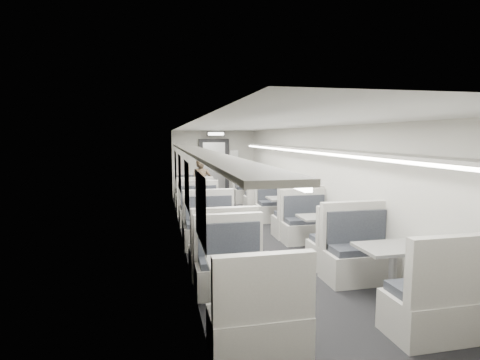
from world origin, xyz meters
name	(u,v)px	position (x,y,z in m)	size (l,w,h in m)	color
room	(255,184)	(0.00, 0.00, 1.20)	(3.24, 12.24, 2.64)	black
booth_left_a	(192,198)	(-1.00, 3.62, 0.36)	(1.00, 2.03, 1.08)	#B0ACA5
booth_left_b	(203,216)	(-1.00, 0.91, 0.36)	(1.00, 2.03, 1.09)	#B0ACA5
booth_left_c	(216,239)	(-1.00, -1.08, 0.38)	(1.04, 2.12, 1.13)	#B0ACA5
booth_left_d	(243,288)	(-1.00, -3.28, 0.37)	(1.01, 2.04, 1.09)	#B0ACA5
booth_right_a	(257,194)	(1.00, 3.63, 0.40)	(1.11, 2.25, 1.21)	#B0ACA5
booth_right_b	(286,212)	(1.00, 0.87, 0.38)	(1.05, 2.12, 1.13)	#B0ACA5
booth_right_c	(321,234)	(1.00, -1.12, 0.36)	(1.00, 2.03, 1.09)	#B0ACA5
booth_right_d	(392,274)	(1.00, -3.34, 0.40)	(1.10, 2.22, 1.19)	#B0ACA5
passenger	(201,186)	(-0.79, 3.03, 0.80)	(0.58, 0.38, 1.60)	black
window_a	(176,166)	(-1.49, 3.40, 1.35)	(0.02, 1.18, 0.84)	black
window_b	(180,173)	(-1.49, 1.20, 1.35)	(0.02, 1.18, 0.84)	black
window_c	(187,185)	(-1.49, -1.00, 1.35)	(0.02, 1.18, 0.84)	black
window_d	(201,209)	(-1.49, -3.20, 1.35)	(0.02, 1.18, 0.84)	black
luggage_rack_left	(196,151)	(-1.24, -0.30, 1.92)	(0.46, 10.40, 0.09)	#B0ACA5
luggage_rack_right	(317,150)	(1.24, -0.30, 1.92)	(0.46, 10.40, 0.09)	#B0ACA5
vestibule_door	(214,168)	(0.00, 5.93, 1.04)	(1.10, 0.13, 2.10)	black
exit_sign	(216,134)	(0.00, 5.44, 2.28)	(0.62, 0.12, 0.16)	black
wall_notice	(234,155)	(0.75, 5.92, 1.50)	(0.32, 0.02, 0.40)	white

